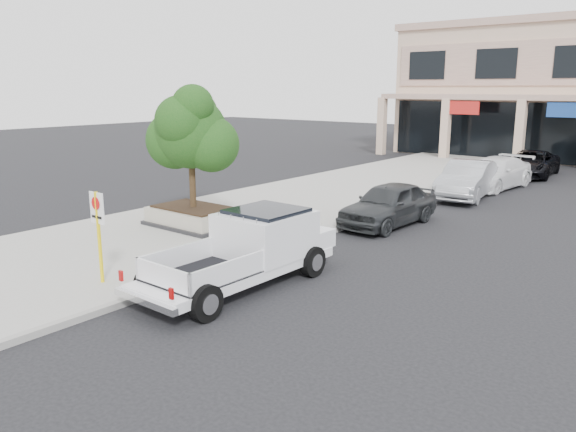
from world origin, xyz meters
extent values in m
plane|color=black|center=(0.00, 0.00, 0.00)|extent=(120.00, 120.00, 0.00)
cube|color=gray|center=(-5.50, 6.00, 0.07)|extent=(8.00, 52.00, 0.15)
cube|color=gray|center=(-1.55, 6.00, 0.07)|extent=(0.20, 52.00, 0.15)
cube|color=#CAAD8E|center=(-12.00, 27.05, 2.10)|extent=(0.55, 0.55, 4.20)
cube|color=black|center=(-5.67, 2.66, 0.21)|extent=(3.20, 2.20, 0.12)
cube|color=gray|center=(-5.67, 2.66, 0.52)|extent=(3.00, 2.00, 0.50)
cube|color=black|center=(-5.67, 2.66, 0.80)|extent=(2.70, 1.70, 0.06)
cylinder|color=black|center=(-5.67, 2.66, 1.93)|extent=(0.22, 0.22, 2.20)
sphere|color=#103B10|center=(-5.67, 2.66, 3.43)|extent=(2.50, 2.50, 2.50)
sphere|color=#103B10|center=(-4.97, 2.96, 3.03)|extent=(1.90, 1.90, 1.90)
sphere|color=#103B10|center=(-5.97, 3.16, 4.03)|extent=(1.60, 1.60, 1.60)
cylinder|color=yellow|center=(-2.97, -2.82, 1.30)|extent=(0.09, 0.09, 2.30)
cube|color=white|center=(-2.97, -2.82, 2.05)|extent=(0.55, 0.03, 0.78)
cylinder|color=red|center=(-2.97, -2.85, 2.17)|extent=(0.32, 0.01, 0.32)
ellipsoid|color=#1E4C15|center=(-1.80, 2.59, 0.62)|extent=(1.10, 0.99, 0.93)
imported|color=#292B2E|center=(-0.61, 7.51, 0.78)|extent=(2.06, 4.67, 1.56)
imported|color=#AAACB2|center=(-0.39, 14.40, 0.84)|extent=(2.43, 5.27, 1.67)
imported|color=silver|center=(-0.28, 17.63, 0.77)|extent=(2.75, 5.50, 1.53)
imported|color=black|center=(-0.04, 22.92, 0.72)|extent=(2.80, 5.38, 1.45)
camera|label=1|loc=(9.02, -10.31, 4.91)|focal=35.00mm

